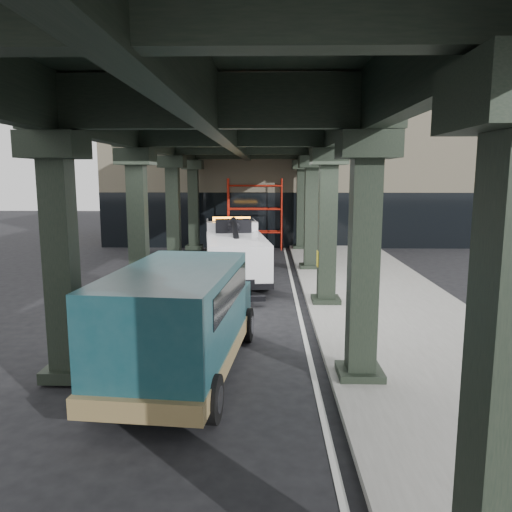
# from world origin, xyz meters

# --- Properties ---
(ground) EXTENTS (90.00, 90.00, 0.00)m
(ground) POSITION_xyz_m (0.00, 0.00, 0.00)
(ground) COLOR black
(ground) RESTS_ON ground
(sidewalk) EXTENTS (5.00, 40.00, 0.15)m
(sidewalk) POSITION_xyz_m (4.50, 2.00, 0.07)
(sidewalk) COLOR gray
(sidewalk) RESTS_ON ground
(lane_stripe) EXTENTS (0.12, 38.00, 0.01)m
(lane_stripe) POSITION_xyz_m (1.70, 2.00, 0.01)
(lane_stripe) COLOR silver
(lane_stripe) RESTS_ON ground
(viaduct) EXTENTS (7.40, 32.00, 6.40)m
(viaduct) POSITION_xyz_m (-0.40, 2.00, 5.46)
(viaduct) COLOR black
(viaduct) RESTS_ON ground
(building) EXTENTS (22.00, 10.00, 8.00)m
(building) POSITION_xyz_m (2.00, 20.00, 4.00)
(building) COLOR #C6B793
(building) RESTS_ON ground
(scaffolding) EXTENTS (3.08, 0.88, 4.00)m
(scaffolding) POSITION_xyz_m (0.00, 14.64, 2.11)
(scaffolding) COLOR red
(scaffolding) RESTS_ON ground
(tow_truck) EXTENTS (3.04, 7.87, 2.52)m
(tow_truck) POSITION_xyz_m (-0.64, 6.27, 1.23)
(tow_truck) COLOR black
(tow_truck) RESTS_ON ground
(towed_van) EXTENTS (2.81, 6.03, 2.37)m
(towed_van) POSITION_xyz_m (-1.07, -3.80, 1.27)
(towed_van) COLOR #123941
(towed_van) RESTS_ON ground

